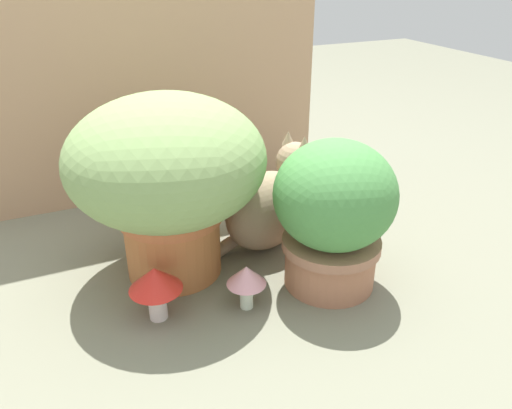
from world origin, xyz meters
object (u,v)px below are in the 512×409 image
at_px(leafy_planter, 334,212).
at_px(cat, 271,205).
at_px(grass_planter, 167,172).
at_px(mushroom_ornament_red, 155,282).
at_px(mushroom_ornament_pink, 246,278).

distance_m(leafy_planter, cat, 0.25).
bearing_deg(cat, grass_planter, -175.21).
height_order(mushroom_ornament_red, mushroom_ornament_pink, mushroom_ornament_red).
xyz_separation_m(grass_planter, mushroom_ornament_red, (-0.09, -0.17, -0.18)).
distance_m(leafy_planter, mushroom_ornament_pink, 0.26).
bearing_deg(mushroom_ornament_pink, mushroom_ornament_red, 166.85).
relative_size(cat, mushroom_ornament_red, 2.92).
bearing_deg(mushroom_ornament_red, grass_planter, 62.77).
xyz_separation_m(leafy_planter, cat, (-0.05, 0.23, -0.08)).
relative_size(mushroom_ornament_red, mushroom_ornament_pink, 1.19).
xyz_separation_m(leafy_planter, mushroom_ornament_red, (-0.43, 0.04, -0.10)).
bearing_deg(grass_planter, mushroom_ornament_pink, -63.06).
height_order(leafy_planter, mushroom_ornament_pink, leafy_planter).
relative_size(leafy_planter, mushroom_ornament_red, 2.79).
bearing_deg(cat, mushroom_ornament_red, -152.50).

